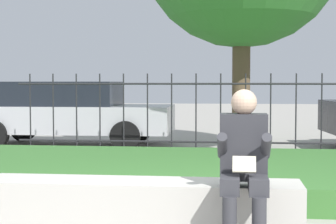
{
  "coord_description": "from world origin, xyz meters",
  "views": [
    {
      "loc": [
        0.61,
        -4.78,
        1.32
      ],
      "look_at": [
        -0.25,
        2.77,
        0.92
      ],
      "focal_mm": 60.0,
      "sensor_mm": 36.0,
      "label": 1
    }
  ],
  "objects": [
    {
      "name": "stone_bench",
      "position": [
        -0.17,
        0.0,
        0.21
      ],
      "size": [
        2.76,
        0.51,
        0.47
      ],
      "color": "beige",
      "rests_on": "ground_plane"
    },
    {
      "name": "person_seated_reader",
      "position": [
        0.71,
        -0.29,
        0.69
      ],
      "size": [
        0.42,
        0.73,
        1.27
      ],
      "color": "black",
      "rests_on": "ground_plane"
    },
    {
      "name": "grass_berm",
      "position": [
        0.0,
        2.4,
        0.14
      ],
      "size": [
        8.32,
        3.41,
        0.29
      ],
      "color": "#3D7533",
      "rests_on": "ground_plane"
    },
    {
      "name": "iron_fence",
      "position": [
        -0.0,
        4.82,
        0.77
      ],
      "size": [
        6.32,
        0.03,
        1.47
      ],
      "color": "#232326",
      "rests_on": "ground_plane"
    },
    {
      "name": "car_parked_left",
      "position": [
        -2.79,
        6.58,
        0.7
      ],
      "size": [
        4.26,
        1.86,
        1.34
      ],
      "rotation": [
        0.0,
        0.0,
        0.01
      ],
      "color": "#B7B7BC",
      "rests_on": "ground_plane"
    }
  ]
}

